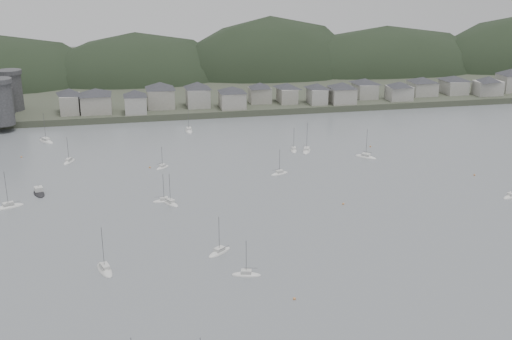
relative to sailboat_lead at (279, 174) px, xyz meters
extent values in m
plane|color=slate|center=(-10.71, -86.43, -0.18)|extent=(900.00, 900.00, 0.00)
cube|color=#383D2D|center=(-10.71, 208.57, 1.32)|extent=(900.00, 250.00, 3.00)
ellipsoid|color=black|center=(-121.58, 185.51, -10.32)|extent=(138.98, 92.48, 81.13)
ellipsoid|color=black|center=(-43.01, 186.43, -10.15)|extent=(132.08, 90.41, 79.74)
ellipsoid|color=black|center=(39.93, 186.50, -12.86)|extent=(133.88, 88.37, 101.41)
ellipsoid|color=black|center=(115.23, 181.48, -10.50)|extent=(165.81, 81.78, 82.55)
cylinder|color=#323234|center=(-102.71, 79.57, 11.82)|extent=(10.00, 10.00, 18.00)
cylinder|color=#323234|center=(-102.71, 107.57, 11.32)|extent=(10.00, 10.00, 17.00)
cube|color=#323234|center=(-102.71, 93.57, 8.82)|extent=(3.50, 30.00, 12.00)
cube|color=gray|center=(-75.71, 95.53, 7.11)|extent=(8.34, 12.91, 8.59)
pyramid|color=#2C2D32|center=(-75.71, 95.53, 12.91)|extent=(15.78, 15.78, 3.01)
cube|color=gray|center=(-64.03, 94.89, 7.00)|extent=(13.68, 13.35, 8.36)
pyramid|color=#2C2D32|center=(-64.03, 94.89, 12.64)|extent=(20.07, 20.07, 2.93)
cube|color=#98968E|center=(-46.29, 89.59, 6.86)|extent=(9.78, 10.20, 8.08)
pyramid|color=#2C2D32|center=(-46.29, 89.59, 12.31)|extent=(14.83, 14.83, 2.83)
cube|color=gray|center=(-34.23, 99.21, 7.36)|extent=(12.59, 13.33, 9.09)
pyramid|color=#2C2D32|center=(-34.23, 99.21, 13.50)|extent=(19.24, 19.24, 3.18)
cube|color=#98968E|center=(-16.46, 97.67, 7.25)|extent=(10.74, 12.17, 8.87)
pyramid|color=#2C2D32|center=(-16.46, 97.67, 13.24)|extent=(17.01, 17.01, 3.10)
cube|color=gray|center=(-0.79, 91.10, 6.66)|extent=(11.63, 12.09, 7.69)
pyramid|color=#2C2D32|center=(-0.79, 91.10, 11.85)|extent=(17.61, 17.61, 2.69)
cube|color=gray|center=(14.54, 99.76, 6.54)|extent=(10.37, 9.35, 7.44)
pyramid|color=#2C2D32|center=(14.54, 99.76, 11.56)|extent=(14.65, 14.65, 2.60)
cube|color=gray|center=(27.91, 97.36, 6.43)|extent=(8.24, 12.20, 7.22)
pyramid|color=#2C2D32|center=(27.91, 97.36, 11.30)|extent=(15.17, 15.17, 2.53)
cube|color=#98968E|center=(41.78, 92.12, 6.55)|extent=(8.06, 10.91, 7.46)
pyramid|color=#2C2D32|center=(41.78, 92.12, 11.58)|extent=(14.08, 14.08, 2.61)
cube|color=gray|center=(54.10, 90.63, 6.65)|extent=(11.73, 11.78, 7.66)
pyramid|color=#2C2D32|center=(54.10, 90.63, 11.82)|extent=(17.46, 17.46, 2.68)
cube|color=#98968E|center=(69.92, 100.48, 6.48)|extent=(10.19, 13.02, 7.33)
pyramid|color=#2C2D32|center=(69.92, 100.48, 11.43)|extent=(17.23, 17.23, 2.57)
cube|color=#98968E|center=(84.83, 91.63, 6.26)|extent=(11.70, 9.81, 6.88)
pyramid|color=#2C2D32|center=(84.83, 91.63, 10.90)|extent=(15.97, 15.97, 2.41)
cube|color=#98968E|center=(101.69, 100.48, 6.32)|extent=(12.83, 12.48, 7.00)
pyramid|color=#2C2D32|center=(101.69, 100.48, 11.04)|extent=(18.79, 18.79, 2.45)
cube|color=#98968E|center=(120.02, 100.99, 6.30)|extent=(11.07, 13.50, 6.97)
pyramid|color=#2C2D32|center=(120.02, 100.99, 11.01)|extent=(18.25, 18.25, 2.44)
cube|color=#98968E|center=(135.30, 93.29, 6.49)|extent=(13.75, 9.12, 7.34)
pyramid|color=#2C2D32|center=(135.30, 93.29, 11.44)|extent=(16.97, 16.97, 2.57)
cube|color=#98968E|center=(152.21, 99.52, 7.34)|extent=(11.37, 11.57, 9.05)
pyramid|color=#2C2D32|center=(152.21, 99.52, 13.45)|extent=(17.03, 17.03, 3.17)
ellipsoid|color=silver|center=(0.00, 0.00, -0.13)|extent=(7.24, 4.57, 1.38)
cube|color=silver|center=(0.00, 0.00, 0.86)|extent=(2.80, 2.29, 0.70)
cylinder|color=#3F3F42|center=(0.00, 0.00, 4.33)|extent=(0.12, 0.12, 8.63)
cylinder|color=#3F3F42|center=(-1.16, 0.45, 1.41)|extent=(2.93, 1.22, 0.10)
ellipsoid|color=silver|center=(-25.25, -69.50, -0.13)|extent=(7.33, 4.02, 1.40)
cube|color=silver|center=(-25.25, -69.50, 0.87)|extent=(2.77, 2.13, 0.70)
cylinder|color=#3F3F42|center=(-25.25, -69.50, 4.38)|extent=(0.12, 0.12, 8.73)
cylinder|color=#3F3F42|center=(-24.04, -69.16, 1.42)|extent=(3.06, 0.93, 0.10)
ellipsoid|color=silver|center=(12.11, 26.03, -0.13)|extent=(3.55, 7.40, 1.42)
cube|color=silver|center=(12.11, 26.03, 0.88)|extent=(2.00, 2.73, 0.70)
cylinder|color=#3F3F42|center=(12.11, 26.03, 4.45)|extent=(0.12, 0.12, 8.87)
cylinder|color=#3F3F42|center=(11.87, 27.28, 1.43)|extent=(0.69, 3.16, 0.10)
ellipsoid|color=silver|center=(36.35, 11.96, -0.13)|extent=(7.86, 8.13, 1.71)
cube|color=silver|center=(36.35, 11.96, 1.02)|extent=(3.43, 3.48, 0.70)
cylinder|color=#3F3F42|center=(36.35, 11.96, 5.37)|extent=(0.12, 0.12, 10.71)
cylinder|color=#3F3F42|center=(37.41, 13.09, 1.57)|extent=(2.71, 2.88, 0.10)
ellipsoid|color=silver|center=(65.75, -36.23, -0.13)|extent=(7.80, 5.10, 1.49)
cube|color=silver|center=(65.75, -36.23, 0.91)|extent=(3.04, 2.53, 0.70)
ellipsoid|color=silver|center=(-83.41, 58.87, -0.13)|extent=(7.98, 9.49, 1.90)
cube|color=silver|center=(-83.41, 58.87, 1.12)|extent=(3.63, 3.92, 0.70)
cylinder|color=#3F3F42|center=(-83.41, 58.87, 5.95)|extent=(0.12, 0.12, 11.86)
cylinder|color=#3F3F42|center=(-84.40, 57.48, 1.67)|extent=(2.56, 3.53, 0.10)
ellipsoid|color=silver|center=(-39.18, 15.20, -0.13)|extent=(5.78, 5.60, 1.22)
cube|color=silver|center=(-39.18, 15.20, 0.78)|extent=(2.47, 2.44, 0.70)
cylinder|color=#3F3F42|center=(-39.18, 15.20, 3.83)|extent=(0.12, 0.12, 7.62)
cylinder|color=#3F3F42|center=(-39.98, 15.95, 1.33)|extent=(2.07, 1.95, 0.10)
ellipsoid|color=silver|center=(16.79, 24.12, -0.13)|extent=(6.12, 9.27, 1.77)
cube|color=silver|center=(16.79, 24.12, 1.05)|extent=(3.02, 3.62, 0.70)
cylinder|color=#3F3F42|center=(16.79, 24.12, 5.56)|extent=(0.12, 0.12, 11.09)
cylinder|color=#3F3F42|center=(16.16, 25.59, 1.60)|extent=(1.67, 3.71, 0.10)
ellipsoid|color=silver|center=(-72.29, 28.91, -0.13)|extent=(5.19, 7.77, 1.49)
cube|color=silver|center=(-72.29, 28.91, 0.91)|extent=(2.55, 3.05, 0.70)
cylinder|color=#3F3F42|center=(-72.29, 28.91, 4.67)|extent=(0.12, 0.12, 9.31)
cylinder|color=#3F3F42|center=(-71.75, 27.68, 1.46)|extent=(1.45, 3.10, 0.10)
ellipsoid|color=silver|center=(-29.64, -56.42, -0.13)|extent=(7.53, 6.81, 1.54)
cube|color=silver|center=(-29.64, -56.42, 0.94)|extent=(3.17, 3.03, 0.70)
cylinder|color=#3F3F42|center=(-29.64, -56.42, 4.84)|extent=(0.12, 0.12, 9.65)
cylinder|color=#3F3F42|center=(-28.56, -57.30, 1.49)|extent=(2.75, 2.29, 0.10)
ellipsoid|color=silver|center=(-40.90, -17.80, -0.13)|extent=(7.04, 2.51, 1.39)
cube|color=silver|center=(-40.90, -17.80, 0.86)|extent=(2.50, 1.63, 0.70)
cylinder|color=#3F3F42|center=(-40.90, -17.80, 4.37)|extent=(0.12, 0.12, 8.70)
cylinder|color=#3F3F42|center=(-42.15, -17.74, 1.41)|extent=(3.13, 0.23, 0.10)
ellipsoid|color=silver|center=(-86.87, -13.20, -0.13)|extent=(9.33, 5.94, 1.78)
cube|color=silver|center=(-86.87, -13.20, 1.06)|extent=(3.62, 2.97, 0.70)
cylinder|color=#3F3F42|center=(-86.87, -13.20, 5.58)|extent=(0.12, 0.12, 11.13)
cylinder|color=#3F3F42|center=(-85.38, -13.79, 1.61)|extent=(3.76, 1.57, 0.10)
ellipsoid|color=silver|center=(-57.92, -60.20, -0.13)|extent=(5.24, 9.27, 1.77)
cube|color=silver|center=(-57.92, -60.20, 1.05)|extent=(2.75, 3.52, 0.70)
cylinder|color=#3F3F42|center=(-57.92, -60.20, 5.54)|extent=(0.12, 0.12, 11.04)
cylinder|color=#3F3F42|center=(-58.37, -61.72, 1.60)|extent=(1.23, 3.84, 0.10)
ellipsoid|color=silver|center=(-24.65, 63.57, -0.13)|extent=(2.97, 8.98, 1.79)
cube|color=silver|center=(-24.65, 63.57, 1.06)|extent=(2.00, 3.16, 0.70)
cylinder|color=#3F3F42|center=(-24.65, 63.57, 5.61)|extent=(0.12, 0.12, 11.19)
cylinder|color=#3F3F42|center=(-24.67, 65.18, 1.61)|extent=(0.15, 4.03, 0.10)
ellipsoid|color=silver|center=(-39.15, -20.23, -0.13)|extent=(5.78, 7.78, 1.51)
cube|color=silver|center=(-39.15, -20.23, 0.92)|extent=(2.74, 3.12, 0.70)
cylinder|color=#3F3F42|center=(-39.15, -20.23, 4.74)|extent=(0.12, 0.12, 9.45)
cylinder|color=#3F3F42|center=(-39.81, -21.42, 1.47)|extent=(1.74, 3.02, 0.10)
ellipsoid|color=black|center=(-79.28, -3.01, -0.13)|extent=(5.37, 9.09, 1.88)
cube|color=silver|center=(-79.28, -3.01, 1.46)|extent=(3.03, 3.14, 1.40)
cylinder|color=#3F3F42|center=(-79.28, -3.01, 2.36)|extent=(0.10, 0.10, 1.20)
sphere|color=#CF8345|center=(43.21, 24.66, -0.03)|extent=(0.70, 0.70, 0.70)
sphere|color=#CF8345|center=(-43.65, 16.18, -0.03)|extent=(0.70, 0.70, 0.70)
sphere|color=#CF8345|center=(-90.23, 38.51, -0.03)|extent=(0.70, 0.70, 0.70)
sphere|color=#CF8345|center=(65.37, -15.17, -0.03)|extent=(0.70, 0.70, 0.70)
sphere|color=#CF8345|center=(-17.06, -82.48, -0.03)|extent=(0.70, 0.70, 0.70)
sphere|color=#CF8345|center=(12.17, -31.42, -0.03)|extent=(0.70, 0.70, 0.70)
camera|label=1|loc=(-50.06, -198.68, 70.34)|focal=43.92mm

